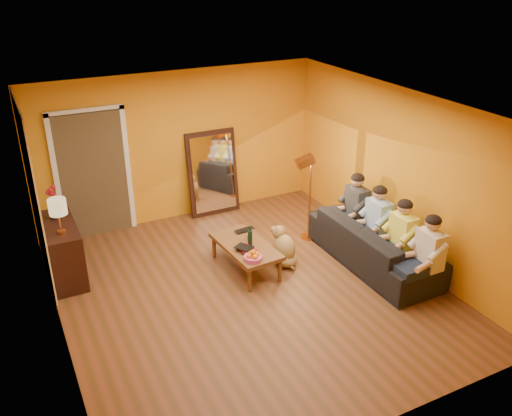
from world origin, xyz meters
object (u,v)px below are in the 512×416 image
table_lamp (59,216)px  person_far_left (429,256)px  vase (55,211)px  dog (284,246)px  wine_bottle (250,236)px  sideboard (63,251)px  coffee_table (246,257)px  mirror_frame (213,173)px  laptop (246,231)px  person_mid_left (402,239)px  sofa (373,244)px  person_far_right (356,209)px  floor_lamp (310,199)px  tumbler (249,237)px  person_mid_right (378,223)px

table_lamp → person_far_left: size_ratio=0.42×
person_far_left → vase: (-4.37, 2.97, 0.34)m
dog → wine_bottle: wine_bottle is taller
sideboard → coffee_table: size_ratio=0.97×
coffee_table → mirror_frame: bearing=76.4°
laptop → table_lamp: bearing=165.5°
person_far_left → laptop: 2.71m
dog → person_mid_left: 1.73m
sofa → wine_bottle: wine_bottle is taller
coffee_table → vase: bearing=148.6°
person_far_right → floor_lamp: bearing=140.2°
sofa → laptop: bearing=56.8°
person_far_left → wine_bottle: bearing=138.6°
mirror_frame → tumbler: (-0.23, -1.97, -0.30)m
mirror_frame → dog: 2.27m
floor_lamp → dog: size_ratio=2.32×
person_far_right → person_mid_right: bearing=-90.0°
tumbler → sideboard: bearing=160.8°
person_mid_right → tumbler: 1.96m
person_mid_right → person_far_left: bearing=-90.0°
coffee_table → person_far_right: bearing=-5.8°
tumbler → person_far_left: bearing=-45.3°
dog → wine_bottle: 0.60m
coffee_table → person_mid_right: person_mid_right is taller
sideboard → laptop: bearing=-14.1°
coffee_table → sofa: bearing=-25.6°
sideboard → sofa: bearing=-22.1°
sideboard → vase: 0.58m
floor_lamp → table_lamp: bearing=-171.3°
tumbler → vase: size_ratio=0.46×
sofa → person_far_right: 0.72m
sofa → person_mid_right: bearing=-52.4°
mirror_frame → dog: mirror_frame is taller
person_far_left → person_far_right: size_ratio=1.00×
coffee_table → person_mid_left: 2.29m
person_far_right → sofa: bearing=-101.3°
sideboard → tumbler: sideboard is taller
person_mid_right → person_far_right: same height
coffee_table → dog: 0.61m
wine_bottle → laptop: 0.44m
sofa → wine_bottle: 1.89m
table_lamp → sofa: size_ratio=0.22×
coffee_table → tumbler: bearing=40.9°
person_mid_right → person_far_right: (0.00, 0.55, 0.00)m
table_lamp → floor_lamp: 3.83m
coffee_table → wine_bottle: bearing=-49.1°
sideboard → tumbler: (2.56, -0.89, 0.04)m
table_lamp → laptop: table_lamp is taller
person_far_left → tumbler: person_far_left is taller
wine_bottle → person_mid_left: bearing=-30.5°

